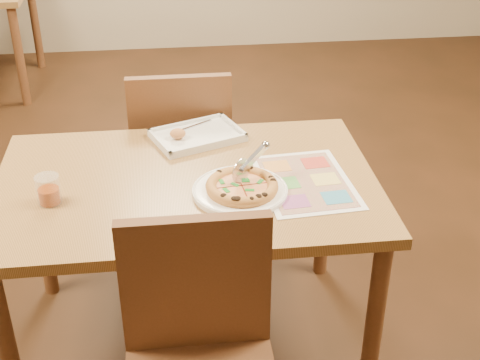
{
  "coord_description": "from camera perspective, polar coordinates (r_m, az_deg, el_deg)",
  "views": [
    {
      "loc": [
        -0.05,
        -1.97,
        1.86
      ],
      "look_at": [
        0.17,
        -0.1,
        0.77
      ],
      "focal_mm": 50.0,
      "sensor_mm": 36.0,
      "label": 1
    }
  ],
  "objects": [
    {
      "name": "glass_tumbler",
      "position": [
        2.22,
        -16.02,
        -0.95
      ],
      "size": [
        0.08,
        0.08,
        0.1
      ],
      "rotation": [
        0.0,
        0.0,
        -0.2
      ],
      "color": "#88330A",
      "rests_on": "dining_table"
    },
    {
      "name": "chair_far",
      "position": [
        2.89,
        -5.07,
        3.28
      ],
      "size": [
        0.42,
        0.42,
        0.47
      ],
      "rotation": [
        0.0,
        0.0,
        3.14
      ],
      "color": "brown",
      "rests_on": "ground"
    },
    {
      "name": "pizza",
      "position": [
        2.18,
        0.17,
        -0.56
      ],
      "size": [
        0.24,
        0.24,
        0.04
      ],
      "rotation": [
        0.0,
        0.0,
        0.1
      ],
      "color": "gold",
      "rests_on": "plate"
    },
    {
      "name": "plate",
      "position": [
        2.2,
        -0.0,
        -0.94
      ],
      "size": [
        0.34,
        0.34,
        0.02
      ],
      "primitive_type": "cylinder",
      "rotation": [
        0.0,
        0.0,
        -0.08
      ],
      "color": "white",
      "rests_on": "dining_table"
    },
    {
      "name": "menu",
      "position": [
        2.27,
        5.6,
        -0.14
      ],
      "size": [
        0.33,
        0.44,
        0.0
      ],
      "primitive_type": "cube",
      "rotation": [
        0.0,
        0.0,
        0.08
      ],
      "color": "white",
      "rests_on": "dining_table"
    },
    {
      "name": "chair_near",
      "position": [
        1.89,
        -3.51,
        -13.3
      ],
      "size": [
        0.42,
        0.42,
        0.47
      ],
      "color": "brown",
      "rests_on": "ground"
    },
    {
      "name": "dining_table",
      "position": [
        2.33,
        -4.52,
        -1.86
      ],
      "size": [
        1.3,
        0.85,
        0.72
      ],
      "color": "#9C6F3E",
      "rests_on": "ground"
    },
    {
      "name": "appetizer_tray",
      "position": [
        2.55,
        -3.78,
        3.74
      ],
      "size": [
        0.38,
        0.32,
        0.06
      ],
      "rotation": [
        0.0,
        0.0,
        0.37
      ],
      "color": "silver",
      "rests_on": "dining_table"
    },
    {
      "name": "pizza_cutter",
      "position": [
        2.2,
        0.81,
        1.51
      ],
      "size": [
        0.13,
        0.12,
        0.1
      ],
      "rotation": [
        0.0,
        0.0,
        0.74
      ],
      "color": "silver",
      "rests_on": "pizza"
    }
  ]
}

